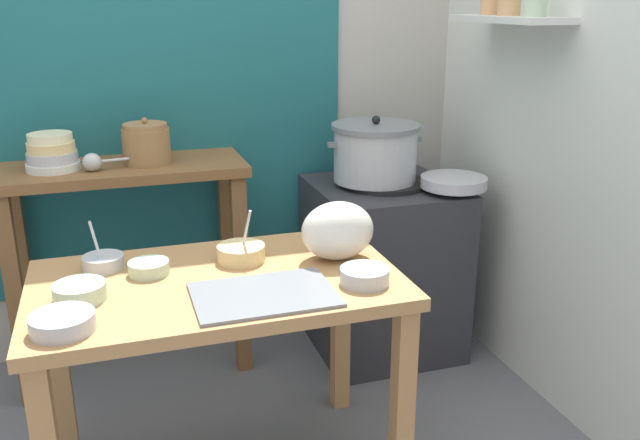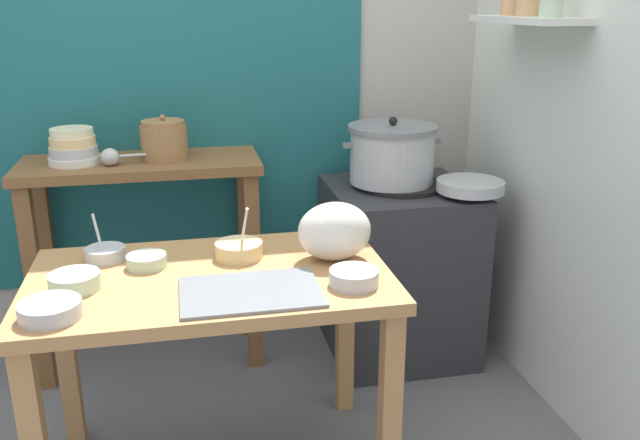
{
  "view_description": "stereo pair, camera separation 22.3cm",
  "coord_description": "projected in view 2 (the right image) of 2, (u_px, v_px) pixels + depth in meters",
  "views": [
    {
      "loc": [
        -0.22,
        -1.86,
        1.52
      ],
      "look_at": [
        0.43,
        0.16,
        0.82
      ],
      "focal_mm": 37.64,
      "sensor_mm": 36.0,
      "label": 1
    },
    {
      "loc": [
        -0.01,
        -1.92,
        1.52
      ],
      "look_at": [
        0.43,
        0.16,
        0.82
      ],
      "focal_mm": 37.64,
      "sensor_mm": 36.0,
      "label": 2
    }
  ],
  "objects": [
    {
      "name": "serving_tray",
      "position": [
        251.0,
        292.0,
        1.92
      ],
      "size": [
        0.4,
        0.28,
        0.01
      ],
      "primitive_type": "cube",
      "color": "slate",
      "rests_on": "prep_table"
    },
    {
      "name": "wall_back",
      "position": [
        196.0,
        52.0,
        2.89
      ],
      "size": [
        4.4,
        0.12,
        2.6
      ],
      "color": "#B2ADA3",
      "rests_on": "ground"
    },
    {
      "name": "ladle",
      "position": [
        113.0,
        157.0,
        2.62
      ],
      "size": [
        0.27,
        0.07,
        0.07
      ],
      "color": "#B7BABF",
      "rests_on": "back_shelf_table"
    },
    {
      "name": "plastic_bag",
      "position": [
        334.0,
        231.0,
        2.14
      ],
      "size": [
        0.24,
        0.17,
        0.19
      ],
      "primitive_type": "ellipsoid",
      "color": "silver",
      "rests_on": "prep_table"
    },
    {
      "name": "prep_bowl_1",
      "position": [
        354.0,
        277.0,
        1.97
      ],
      "size": [
        0.15,
        0.15,
        0.05
      ],
      "color": "#B7BABF",
      "rests_on": "prep_table"
    },
    {
      "name": "wide_pan",
      "position": [
        470.0,
        186.0,
        2.71
      ],
      "size": [
        0.27,
        0.27,
        0.04
      ],
      "primitive_type": "cylinder",
      "color": "#B7BABF",
      "rests_on": "stove_block"
    },
    {
      "name": "prep_bowl_4",
      "position": [
        239.0,
        249.0,
        2.18
      ],
      "size": [
        0.15,
        0.15,
        0.17
      ],
      "color": "#E5C684",
      "rests_on": "prep_table"
    },
    {
      "name": "clay_pot",
      "position": [
        164.0,
        140.0,
        2.71
      ],
      "size": [
        0.19,
        0.19,
        0.18
      ],
      "color": "olive",
      "rests_on": "back_shelf_table"
    },
    {
      "name": "prep_bowl_3",
      "position": [
        50.0,
        309.0,
        1.76
      ],
      "size": [
        0.16,
        0.16,
        0.05
      ],
      "color": "#B7BABF",
      "rests_on": "prep_table"
    },
    {
      "name": "steamer_pot",
      "position": [
        392.0,
        154.0,
        2.81
      ],
      "size": [
        0.42,
        0.38,
        0.28
      ],
      "color": "#B7BABF",
      "rests_on": "stove_block"
    },
    {
      "name": "bowl_stack_enamel",
      "position": [
        73.0,
        147.0,
        2.64
      ],
      "size": [
        0.2,
        0.2,
        0.14
      ],
      "color": "silver",
      "rests_on": "back_shelf_table"
    },
    {
      "name": "prep_bowl_0",
      "position": [
        105.0,
        253.0,
        2.16
      ],
      "size": [
        0.13,
        0.13,
        0.16
      ],
      "color": "#B7BABF",
      "rests_on": "prep_table"
    },
    {
      "name": "wall_right",
      "position": [
        591.0,
        66.0,
        2.31
      ],
      "size": [
        0.3,
        3.2,
        2.6
      ],
      "color": "silver",
      "rests_on": "ground"
    },
    {
      "name": "prep_bowl_2",
      "position": [
        74.0,
        281.0,
        1.94
      ],
      "size": [
        0.15,
        0.15,
        0.05
      ],
      "color": "#B7D1AD",
      "rests_on": "prep_table"
    },
    {
      "name": "prep_table",
      "position": [
        212.0,
        307.0,
        2.09
      ],
      "size": [
        1.1,
        0.66,
        0.72
      ],
      "color": "#B27F4C",
      "rests_on": "ground"
    },
    {
      "name": "prep_bowl_5",
      "position": [
        147.0,
        260.0,
        2.1
      ],
      "size": [
        0.12,
        0.12,
        0.04
      ],
      "color": "#B7D1AD",
      "rests_on": "prep_table"
    },
    {
      "name": "back_shelf_table",
      "position": [
        144.0,
        212.0,
        2.78
      ],
      "size": [
        0.96,
        0.4,
        0.9
      ],
      "color": "brown",
      "rests_on": "ground"
    },
    {
      "name": "stove_block",
      "position": [
        398.0,
        269.0,
        2.97
      ],
      "size": [
        0.6,
        0.61,
        0.78
      ],
      "color": "#2D2D33",
      "rests_on": "ground"
    }
  ]
}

